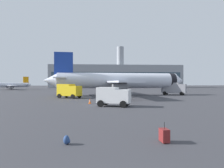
{
  "coord_description": "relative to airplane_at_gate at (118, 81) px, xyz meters",
  "views": [
    {
      "loc": [
        -0.27,
        -3.75,
        3.27
      ],
      "look_at": [
        2.07,
        27.93,
        3.0
      ],
      "focal_mm": 32.39,
      "sensor_mm": 36.0,
      "label": 1
    }
  ],
  "objects": [
    {
      "name": "fuel_truck",
      "position": [
        14.55,
        0.69,
        -1.88
      ],
      "size": [
        6.37,
        5.19,
        3.2
      ],
      "color": "gray",
      "rests_on": "ground"
    },
    {
      "name": "safety_cone_near",
      "position": [
        1.66,
        1.95,
        -3.27
      ],
      "size": [
        0.44,
        0.44,
        0.79
      ],
      "color": "#F2590C",
      "rests_on": "ground"
    },
    {
      "name": "terminal_building",
      "position": [
        6.79,
        77.5,
        3.41
      ],
      "size": [
        81.05,
        16.97,
        25.83
      ],
      "color": "gray",
      "rests_on": "ground"
    },
    {
      "name": "rolling_suitcase",
      "position": [
        -1.57,
        -39.57,
        -3.27
      ],
      "size": [
        0.45,
        0.67,
        1.1
      ],
      "color": "maroon",
      "rests_on": "ground"
    },
    {
      "name": "traveller_backpack",
      "position": [
        -6.82,
        -39.54,
        -3.42
      ],
      "size": [
        0.36,
        0.4,
        0.48
      ],
      "color": "navy",
      "rests_on": "ground"
    },
    {
      "name": "cargo_van",
      "position": [
        -3.03,
        -23.1,
        -2.21
      ],
      "size": [
        4.82,
        3.59,
        2.6
      ],
      "color": "white",
      "rests_on": "ground"
    },
    {
      "name": "service_truck",
      "position": [
        -10.99,
        -8.09,
        -2.05
      ],
      "size": [
        5.26,
        4.29,
        2.9
      ],
      "color": "yellow",
      "rests_on": "ground"
    },
    {
      "name": "safety_cone_mid",
      "position": [
        -6.32,
        -19.31,
        -3.28
      ],
      "size": [
        0.44,
        0.44,
        0.76
      ],
      "color": "#F2590C",
      "rests_on": "ground"
    },
    {
      "name": "airplane_taxiing",
      "position": [
        -44.54,
        42.45,
        -1.61
      ],
      "size": [
        17.57,
        16.22,
        5.88
      ],
      "color": "silver",
      "rests_on": "ground"
    },
    {
      "name": "airplane_at_gate",
      "position": [
        0.0,
        0.0,
        0.0
      ],
      "size": [
        35.77,
        32.32,
        10.5
      ],
      "color": "silver",
      "rests_on": "ground"
    }
  ]
}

